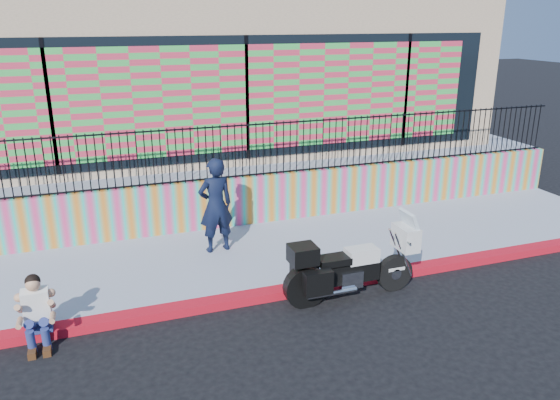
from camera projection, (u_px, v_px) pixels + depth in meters
name	position (u px, v px, depth m)	size (l,w,h in m)	color
ground	(314.00, 290.00, 9.72)	(90.00, 90.00, 0.00)	black
red_curb	(315.00, 286.00, 9.70)	(16.00, 0.30, 0.15)	#AC0C21
sidewalk	(283.00, 251.00, 11.18)	(16.00, 3.00, 0.15)	#979FB5
mural_wall	(259.00, 199.00, 12.41)	(16.00, 0.20, 1.10)	#E13B78
metal_fence	(259.00, 149.00, 12.04)	(15.80, 0.04, 1.20)	black
elevated_platform	(211.00, 152.00, 16.99)	(16.00, 10.00, 1.25)	#979FB5
storefront_building	(209.00, 67.00, 15.96)	(14.00, 8.06, 4.00)	tan
police_motorcycle	(349.00, 265.00, 9.27)	(2.36, 0.78, 1.47)	black
police_officer	(216.00, 205.00, 10.74)	(0.70, 0.46, 1.91)	black
seated_man	(37.00, 318.00, 7.96)	(0.54, 0.71, 1.06)	navy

